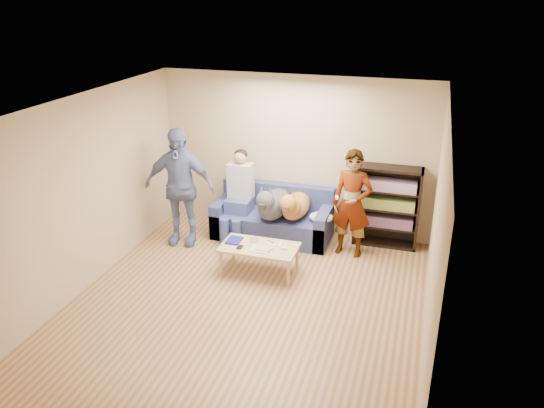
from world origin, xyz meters
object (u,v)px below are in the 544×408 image
(person_standing_left, at_px, (179,187))
(sofa, at_px, (273,220))
(notebook_blue, at_px, (234,240))
(coffee_table, at_px, (259,249))
(dog_gray, at_px, (273,204))
(dog_tan, at_px, (295,206))
(camera_silver, at_px, (254,240))
(person_seated, at_px, (239,191))
(bookshelf, at_px, (387,205))
(person_standing_right, at_px, (352,204))

(person_standing_left, relative_size, sofa, 1.00)
(person_standing_left, relative_size, notebook_blue, 7.30)
(notebook_blue, xyz_separation_m, coffee_table, (0.40, -0.05, -0.06))
(dog_gray, distance_m, dog_tan, 0.34)
(camera_silver, relative_size, person_seated, 0.07)
(notebook_blue, relative_size, coffee_table, 0.24)
(person_seated, bearing_deg, sofa, 13.02)
(camera_silver, bearing_deg, sofa, 92.15)
(dog_gray, xyz_separation_m, bookshelf, (1.74, 0.46, 0.01))
(sofa, distance_m, dog_tan, 0.55)
(notebook_blue, xyz_separation_m, camera_silver, (0.28, 0.07, 0.01))
(camera_silver, xyz_separation_m, coffee_table, (0.12, -0.12, -0.07))
(sofa, relative_size, dog_gray, 1.49)
(person_standing_right, xyz_separation_m, notebook_blue, (-1.55, -0.92, -0.40))
(camera_silver, height_order, dog_gray, dog_gray)
(person_standing_left, relative_size, dog_tan, 1.63)
(person_standing_right, distance_m, notebook_blue, 1.85)
(person_standing_left, relative_size, bookshelf, 1.46)
(dog_gray, bearing_deg, sofa, 105.27)
(person_standing_right, relative_size, camera_silver, 15.10)
(sofa, distance_m, dog_gray, 0.45)
(person_standing_right, distance_m, person_standing_left, 2.69)
(dog_tan, relative_size, bookshelf, 0.90)
(notebook_blue, relative_size, person_seated, 0.18)
(person_standing_right, height_order, person_standing_left, person_standing_left)
(person_standing_right, distance_m, camera_silver, 1.58)
(person_standing_left, distance_m, camera_silver, 1.55)
(sofa, bearing_deg, dog_gray, -74.73)
(person_seated, bearing_deg, person_standing_left, -147.02)
(camera_silver, relative_size, dog_tan, 0.09)
(person_standing_left, relative_size, dog_gray, 1.49)
(notebook_blue, relative_size, dog_gray, 0.20)
(sofa, relative_size, dog_tan, 1.63)
(coffee_table, bearing_deg, sofa, 97.48)
(notebook_blue, bearing_deg, person_standing_right, 30.63)
(camera_silver, bearing_deg, dog_gray, 88.65)
(person_standing_left, height_order, notebook_blue, person_standing_left)
(bookshelf, bearing_deg, dog_tan, -165.07)
(person_seated, bearing_deg, person_standing_right, -4.21)
(bookshelf, bearing_deg, notebook_blue, -145.22)
(dog_tan, distance_m, bookshelf, 1.46)
(notebook_blue, bearing_deg, dog_tan, 58.76)
(sofa, relative_size, person_seated, 1.29)
(person_standing_right, height_order, person_seated, person_standing_right)
(person_standing_right, height_order, dog_gray, person_standing_right)
(notebook_blue, bearing_deg, coffee_table, -7.13)
(sofa, xyz_separation_m, dog_tan, (0.39, -0.14, 0.36))
(person_seated, bearing_deg, coffee_table, -57.30)
(notebook_blue, height_order, camera_silver, camera_silver)
(person_standing_right, height_order, sofa, person_standing_right)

